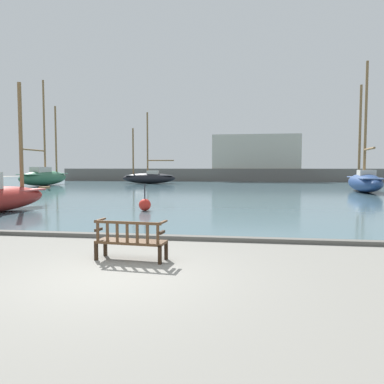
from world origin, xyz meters
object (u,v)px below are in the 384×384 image
Objects in this scene: sailboat_outer_starboard at (364,180)px; channel_buoy at (145,205)px; sailboat_mid_port at (44,176)px; sailboat_distant_harbor at (149,177)px; park_bench at (131,240)px.

sailboat_outer_starboard is 8.56× the size of channel_buoy.
sailboat_distant_harbor is at bearing 33.18° from sailboat_mid_port.
sailboat_distant_harbor is at bearing 149.25° from sailboat_outer_starboard.
channel_buoy is at bearing -75.11° from sailboat_distant_harbor.
channel_buoy is (18.24, -22.52, -0.75)m from sailboat_mid_port.
sailboat_mid_port is at bearing -146.82° from sailboat_distant_harbor.
park_bench is 0.14× the size of sailboat_mid_port.
sailboat_mid_port is at bearing 129.00° from channel_buoy.
channel_buoy is (7.80, -29.35, -0.54)m from sailboat_distant_harbor.
sailboat_outer_starboard is at bearing -11.07° from sailboat_mid_port.
sailboat_outer_starboard reaches higher than park_bench.
park_bench is 37.47m from sailboat_mid_port.
sailboat_mid_port is at bearing 168.93° from sailboat_outer_starboard.
sailboat_outer_starboard is 33.26m from sailboat_mid_port.
channel_buoy reaches higher than park_bench.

